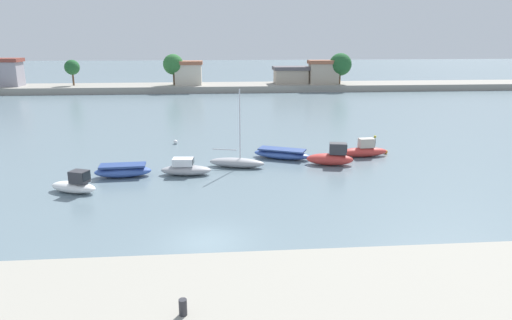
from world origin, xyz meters
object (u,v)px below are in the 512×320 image
object	(u,v)px
moored_boat_4	(282,154)
moored_boat_6	(364,151)
mooring_buoy_0	(375,137)
mooring_buoy_1	(386,152)
moored_boat_2	(186,169)
moored_boat_3	(237,162)
mooring_buoy_2	(176,142)
moored_boat_5	(331,157)
moored_boat_0	(75,185)
moored_boat_1	(123,171)
mooring_bollard	(183,307)

from	to	relation	value
moored_boat_4	moored_boat_6	distance (m)	7.53
mooring_buoy_0	mooring_buoy_1	world-z (taller)	mooring_buoy_1
mooring_buoy_1	moored_boat_6	bearing A→B (deg)	-161.26
moored_boat_2	mooring_buoy_1	size ratio (longest dim) A/B	11.01
moored_boat_3	mooring_buoy_2	distance (m)	10.83
moored_boat_3	mooring_buoy_0	bearing A→B (deg)	49.08
moored_boat_4	moored_boat_5	bearing A→B (deg)	-8.14
moored_boat_3	mooring_buoy_0	world-z (taller)	moored_boat_3
moored_boat_5	moored_boat_0	bearing A→B (deg)	-152.27
moored_boat_3	moored_boat_5	distance (m)	8.05
moored_boat_0	moored_boat_1	world-z (taller)	moored_boat_0
moored_boat_1	moored_boat_3	world-z (taller)	moored_boat_3
moored_boat_5	moored_boat_6	world-z (taller)	moored_boat_5
moored_boat_2	moored_boat_5	distance (m)	12.31
moored_boat_0	mooring_buoy_0	size ratio (longest dim) A/B	13.59
moored_boat_0	mooring_buoy_0	distance (m)	31.26
moored_boat_0	moored_boat_5	size ratio (longest dim) A/B	0.90
mooring_bollard	mooring_buoy_1	size ratio (longest dim) A/B	1.48
moored_boat_1	moored_boat_6	xyz separation A→B (m)	(20.65, 4.48, 0.09)
mooring_bollard	moored_boat_1	distance (m)	22.86
moored_boat_6	mooring_buoy_2	size ratio (longest dim) A/B	10.54
mooring_bollard	moored_boat_1	world-z (taller)	mooring_bollard
moored_boat_6	moored_boat_5	bearing A→B (deg)	-148.87
moored_boat_3	mooring_buoy_1	bearing A→B (deg)	28.89
moored_boat_3	moored_boat_5	size ratio (longest dim) A/B	1.57
moored_boat_4	mooring_buoy_2	bearing A→B (deg)	170.60
moored_boat_6	mooring_buoy_0	distance (m)	8.57
moored_boat_0	moored_boat_6	xyz separation A→B (m)	(23.27, 8.04, 0.01)
moored_boat_1	mooring_buoy_2	xyz separation A→B (m)	(3.14, 11.07, -0.25)
mooring_bollard	moored_boat_5	world-z (taller)	mooring_bollard
moored_boat_1	mooring_buoy_1	xyz separation A→B (m)	(23.02, 5.29, -0.28)
moored_boat_2	mooring_buoy_2	world-z (taller)	moored_boat_2
mooring_buoy_0	mooring_buoy_1	size ratio (longest dim) A/B	0.74
moored_boat_0	moored_boat_2	bearing A→B (deg)	48.12
mooring_bollard	mooring_buoy_0	world-z (taller)	mooring_bollard
mooring_bollard	moored_boat_3	bearing A→B (deg)	83.32
moored_boat_3	moored_boat_2	bearing A→B (deg)	-140.03
moored_boat_3	mooring_buoy_1	world-z (taller)	moored_boat_3
moored_boat_1	moored_boat_5	size ratio (longest dim) A/B	1.06
moored_boat_3	moored_boat_5	xyz separation A→B (m)	(8.04, -0.01, 0.24)
moored_boat_2	moored_boat_3	distance (m)	4.53
mooring_bollard	moored_boat_2	xyz separation A→B (m)	(-1.32, 22.01, -1.70)
moored_boat_5	moored_boat_2	bearing A→B (deg)	-159.19
mooring_buoy_2	moored_boat_3	bearing A→B (deg)	-57.47
mooring_bollard	mooring_buoy_2	bearing A→B (deg)	95.23
moored_boat_2	moored_boat_6	distance (m)	16.42
moored_boat_0	moored_boat_4	size ratio (longest dim) A/B	0.69
moored_boat_5	mooring_buoy_1	bearing A→B (deg)	41.21
moored_boat_6	mooring_bollard	bearing A→B (deg)	-122.56
moored_boat_2	moored_boat_6	world-z (taller)	moored_boat_6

